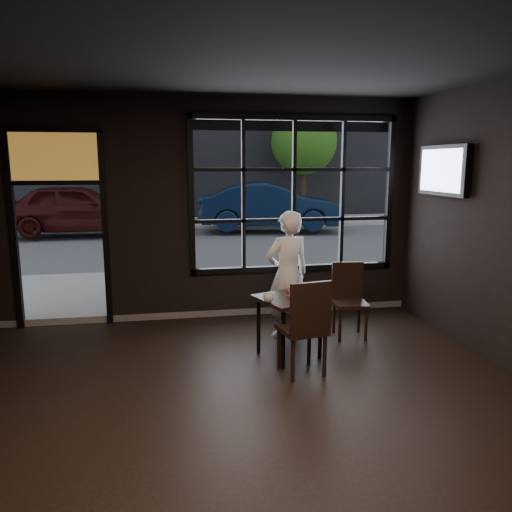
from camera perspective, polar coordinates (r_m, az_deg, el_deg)
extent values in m
cube|color=black|center=(4.35, -0.04, -20.88)|extent=(6.00, 7.00, 0.02)
cube|color=black|center=(3.83, -0.04, 24.89)|extent=(6.00, 7.00, 0.02)
cube|color=black|center=(7.41, 4.34, 6.99)|extent=(3.06, 0.12, 2.28)
cube|color=orange|center=(7.30, -22.02, 10.53)|extent=(1.20, 0.06, 0.70)
cube|color=#545456|center=(27.76, -8.89, 5.77)|extent=(60.00, 41.00, 0.04)
cube|color=#5B5956|center=(27.17, -9.32, 21.59)|extent=(28.00, 12.00, 15.00)
cube|color=black|center=(5.95, 3.79, -8.06)|extent=(0.87, 0.87, 0.73)
cube|color=black|center=(5.46, 5.25, -7.95)|extent=(0.53, 0.53, 1.06)
cube|color=black|center=(6.65, 10.73, -5.09)|extent=(0.46, 0.46, 0.97)
imported|color=white|center=(6.50, 3.61, -2.13)|extent=(0.68, 0.52, 1.67)
imported|color=silver|center=(5.62, 1.46, -4.81)|extent=(0.16, 0.16, 0.10)
cube|color=black|center=(7.05, 20.64, 9.14)|extent=(0.13, 1.11, 0.65)
imported|color=black|center=(16.43, 1.61, 5.71)|extent=(4.80, 2.25, 1.52)
imported|color=black|center=(16.36, -19.70, 5.13)|extent=(4.56, 1.86, 1.55)
cylinder|color=#332114|center=(19.05, -13.28, 6.74)|extent=(0.19, 0.19, 2.14)
sphere|color=#326617|center=(19.02, -13.50, 12.00)|extent=(2.34, 2.34, 2.34)
cylinder|color=#332114|center=(19.83, 5.41, 7.39)|extent=(0.21, 0.21, 2.33)
sphere|color=#1A5B18|center=(19.81, 5.51, 12.89)|extent=(2.54, 2.54, 2.54)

